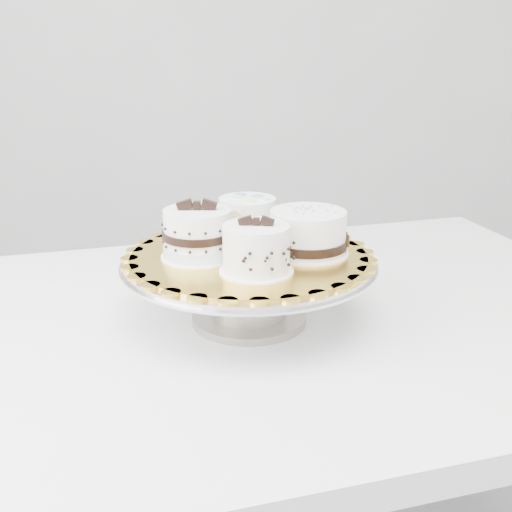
{
  "coord_description": "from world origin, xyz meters",
  "views": [
    {
      "loc": [
        -0.01,
        -0.92,
        1.19
      ],
      "look_at": [
        0.07,
        0.02,
        0.86
      ],
      "focal_mm": 45.0,
      "sensor_mm": 36.0,
      "label": 1
    }
  ],
  "objects": [
    {
      "name": "cake_banded",
      "position": [
        -0.02,
        0.01,
        0.9
      ],
      "size": [
        0.12,
        0.12,
        0.09
      ],
      "rotation": [
        0.0,
        0.0,
        -0.08
      ],
      "color": "white",
      "rests_on": "cake_board"
    },
    {
      "name": "cake_dots",
      "position": [
        0.06,
        0.1,
        0.9
      ],
      "size": [
        0.12,
        0.12,
        0.07
      ],
      "rotation": [
        0.0,
        0.0,
        -0.16
      ],
      "color": "white",
      "rests_on": "cake_board"
    },
    {
      "name": "table",
      "position": [
        0.09,
        0.05,
        0.68
      ],
      "size": [
        1.45,
        1.11,
        0.75
      ],
      "rotation": [
        0.0,
        0.0,
        0.2
      ],
      "color": "white",
      "rests_on": "floor"
    },
    {
      "name": "cake_ribbon",
      "position": [
        0.15,
        0.02,
        0.9
      ],
      "size": [
        0.14,
        0.13,
        0.07
      ],
      "rotation": [
        0.0,
        0.0,
        -0.12
      ],
      "color": "white",
      "rests_on": "cake_board"
    },
    {
      "name": "cake_board",
      "position": [
        0.06,
        0.02,
        0.86
      ],
      "size": [
        0.45,
        0.45,
        0.01
      ],
      "primitive_type": "cylinder",
      "rotation": [
        0.0,
        0.0,
        0.26
      ],
      "color": "gold",
      "rests_on": "cake_stand"
    },
    {
      "name": "cake_swirl",
      "position": [
        0.06,
        -0.06,
        0.9
      ],
      "size": [
        0.11,
        0.11,
        0.09
      ],
      "rotation": [
        0.0,
        0.0,
        -0.18
      ],
      "color": "white",
      "rests_on": "cake_board"
    },
    {
      "name": "cake_stand",
      "position": [
        0.06,
        0.02,
        0.82
      ],
      "size": [
        0.4,
        0.4,
        0.11
      ],
      "color": "gray",
      "rests_on": "table"
    }
  ]
}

